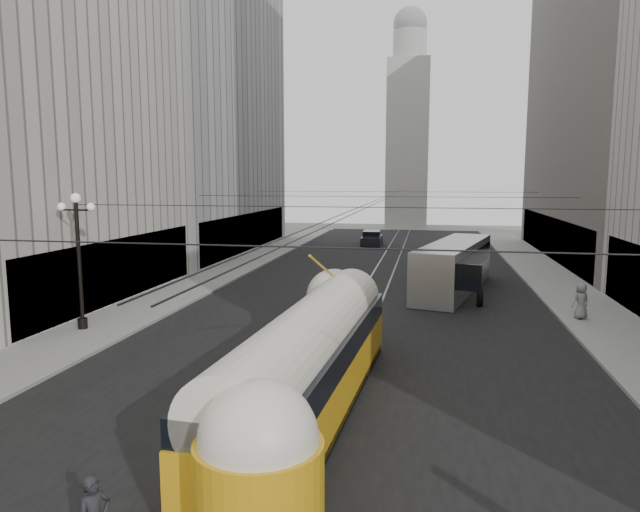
% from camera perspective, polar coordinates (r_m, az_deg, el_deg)
% --- Properties ---
extents(road, '(20.00, 85.00, 0.02)m').
position_cam_1_polar(road, '(38.96, 5.73, -2.90)').
color(road, black).
rests_on(road, ground).
extents(sidewalk_left, '(4.00, 72.00, 0.15)m').
position_cam_1_polar(sidewalk_left, '(44.96, -9.27, -1.44)').
color(sidewalk_left, gray).
rests_on(sidewalk_left, ground).
extents(sidewalk_right, '(4.00, 72.00, 0.15)m').
position_cam_1_polar(sidewalk_right, '(43.12, 22.27, -2.31)').
color(sidewalk_right, gray).
rests_on(sidewalk_right, ground).
extents(rail_left, '(0.12, 85.00, 0.04)m').
position_cam_1_polar(rail_left, '(39.04, 4.64, -2.87)').
color(rail_left, gray).
rests_on(rail_left, ground).
extents(rail_right, '(0.12, 85.00, 0.04)m').
position_cam_1_polar(rail_right, '(38.91, 6.83, -2.93)').
color(rail_right, gray).
rests_on(rail_right, ground).
extents(building_left_far, '(12.60, 28.60, 28.60)m').
position_cam_1_polar(building_left_far, '(58.94, -12.99, 14.52)').
color(building_left_far, '#999999').
rests_on(building_left_far, ground).
extents(building_right_far, '(12.60, 32.60, 32.60)m').
position_cam_1_polar(building_right_far, '(56.90, 28.92, 16.05)').
color(building_right_far, '#514C47').
rests_on(building_right_far, ground).
extents(distant_tower, '(6.00, 6.00, 31.36)m').
position_cam_1_polar(distant_tower, '(86.06, 8.80, 12.87)').
color(distant_tower, '#B2AFA8').
rests_on(distant_tower, ground).
extents(lamppost_left_mid, '(1.86, 0.44, 6.37)m').
position_cam_1_polar(lamppost_left_mid, '(28.74, -22.98, 0.26)').
color(lamppost_left_mid, black).
rests_on(lamppost_left_mid, sidewalk_left).
extents(catenary, '(25.00, 72.00, 0.23)m').
position_cam_1_polar(catenary, '(37.30, 5.90, 5.72)').
color(catenary, black).
rests_on(catenary, ground).
extents(streetcar, '(3.31, 15.91, 3.48)m').
position_cam_1_polar(streetcar, '(17.72, -0.96, -10.28)').
color(streetcar, gold).
rests_on(streetcar, ground).
extents(city_bus, '(5.51, 12.83, 3.15)m').
position_cam_1_polar(city_bus, '(37.37, 13.27, -0.84)').
color(city_bus, '#A1A3A6').
rests_on(city_bus, ground).
extents(sedan_white_far, '(1.76, 4.05, 1.26)m').
position_cam_1_polar(sedan_white_far, '(47.65, 12.50, -0.40)').
color(sedan_white_far, white).
rests_on(sedan_white_far, ground).
extents(sedan_dark_far, '(2.20, 5.03, 1.57)m').
position_cam_1_polar(sedan_dark_far, '(62.11, 5.20, 1.75)').
color(sedan_dark_far, black).
rests_on(sedan_dark_far, ground).
extents(pedestrian_sidewalk_right, '(1.04, 0.87, 1.82)m').
position_cam_1_polar(pedestrian_sidewalk_right, '(31.68, 24.65, -4.11)').
color(pedestrian_sidewalk_right, gray).
rests_on(pedestrian_sidewalk_right, sidewalk_right).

